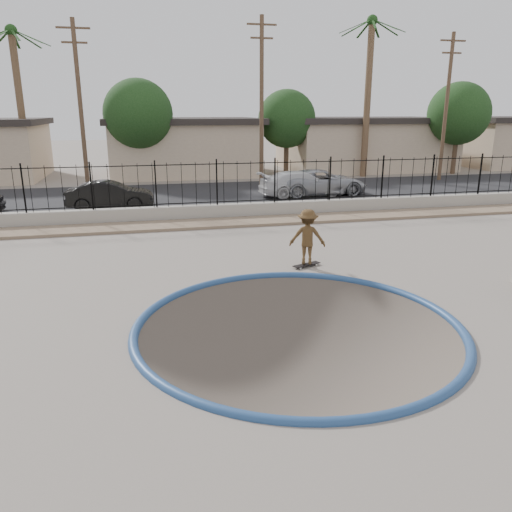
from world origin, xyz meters
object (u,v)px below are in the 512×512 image
Objects in this scene: skateboard at (307,265)px; car_b at (110,195)px; car_d at (321,182)px; car_c at (302,184)px; skater at (307,240)px.

skateboard is 12.04m from car_b.
skateboard is at bearing 157.17° from car_d.
skateboard is 0.19× the size of car_d.
skateboard is at bearing -147.10° from car_b.
car_d is (10.86, 1.60, 0.04)m from car_b.
car_d reaches higher than skateboard.
skateboard is 12.38m from car_c.
skater is 12.93m from car_d.
skater is 0.74m from skateboard.
car_b is (-6.03, 10.40, -0.13)m from skater.
skateboard is at bearing -116.07° from skater.
skater is 12.02m from car_b.
skateboard is 0.24× the size of car_b.
skater is 1.75× the size of skateboard.
car_d is at bearing -92.98° from skater.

